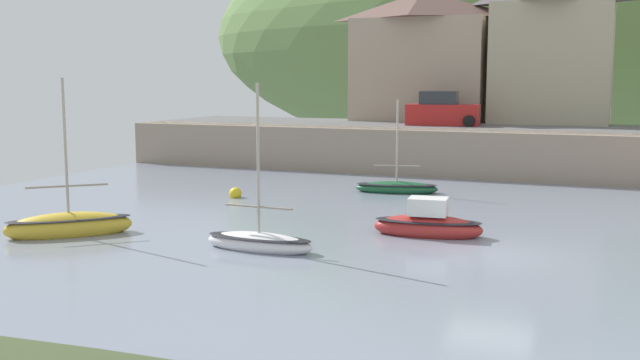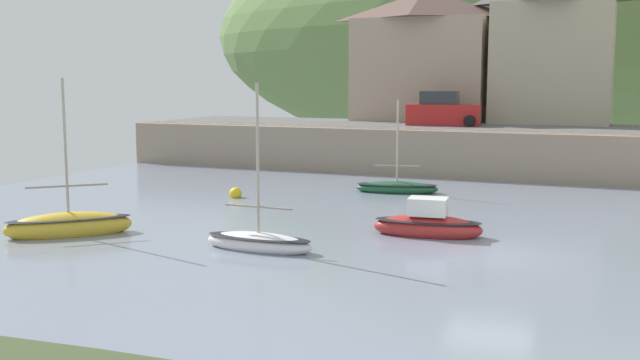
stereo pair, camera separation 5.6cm
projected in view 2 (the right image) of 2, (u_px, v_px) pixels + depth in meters
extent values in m
cube|color=gray|center=(491.00, 256.00, 21.59)|extent=(48.00, 40.00, 0.06)
cube|color=gray|center=(551.00, 157.00, 36.98)|extent=(48.00, 2.40, 2.40)
cube|color=#606060|center=(559.00, 129.00, 40.21)|extent=(48.00, 9.00, 0.10)
ellipsoid|color=#618248|center=(606.00, 32.00, 70.43)|extent=(80.00, 44.00, 26.85)
cube|color=tan|center=(422.00, 70.00, 47.23)|extent=(8.29, 4.53, 6.37)
pyramid|color=brown|center=(423.00, 5.00, 46.69)|extent=(8.59, 4.83, 1.71)
cube|color=tan|center=(552.00, 64.00, 44.18)|extent=(6.79, 4.55, 7.08)
ellipsoid|color=white|center=(259.00, 244.00, 22.19)|extent=(3.49, 1.14, 0.68)
ellipsoid|color=black|center=(259.00, 237.00, 22.16)|extent=(3.42, 1.12, 0.12)
cylinder|color=#B2A893|center=(258.00, 159.00, 21.84)|extent=(0.09, 0.09, 4.42)
cylinder|color=gray|center=(258.00, 207.00, 22.03)|extent=(2.23, 0.11, 0.07)
ellipsoid|color=#1C5531|center=(397.00, 188.00, 33.34)|extent=(3.86, 1.95, 0.64)
ellipsoid|color=black|center=(397.00, 185.00, 33.32)|extent=(3.78, 1.91, 0.12)
cylinder|color=#B2A893|center=(397.00, 141.00, 33.05)|extent=(0.09, 0.09, 3.64)
cylinder|color=gray|center=(397.00, 166.00, 33.21)|extent=(2.03, 0.48, 0.07)
ellipsoid|color=gold|center=(69.00, 227.00, 24.22)|extent=(3.69, 3.59, 0.98)
ellipsoid|color=black|center=(69.00, 219.00, 24.18)|extent=(3.61, 3.52, 0.12)
cylinder|color=#B2A893|center=(65.00, 146.00, 23.86)|extent=(0.09, 0.09, 4.33)
cylinder|color=gray|center=(67.00, 186.00, 24.03)|extent=(1.89, 1.81, 0.07)
ellipsoid|color=#A12624|center=(428.00, 228.00, 24.18)|extent=(3.66, 1.66, 0.87)
ellipsoid|color=black|center=(428.00, 221.00, 24.15)|extent=(3.59, 1.63, 0.12)
cube|color=silver|center=(428.00, 206.00, 24.08)|extent=(1.33, 1.03, 0.56)
cube|color=#B01F1E|center=(444.00, 115.00, 42.52)|extent=(4.26, 2.12, 1.20)
cube|color=#282D33|center=(440.00, 98.00, 42.48)|extent=(2.25, 1.71, 0.80)
cylinder|color=black|center=(475.00, 120.00, 42.66)|extent=(0.64, 0.22, 0.64)
cylinder|color=black|center=(469.00, 121.00, 41.20)|extent=(0.64, 0.22, 0.64)
cylinder|color=black|center=(419.00, 118.00, 43.91)|extent=(0.64, 0.22, 0.64)
cylinder|color=black|center=(412.00, 120.00, 42.45)|extent=(0.64, 0.22, 0.64)
sphere|color=yellow|center=(236.00, 194.00, 31.92)|extent=(0.54, 0.54, 0.54)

